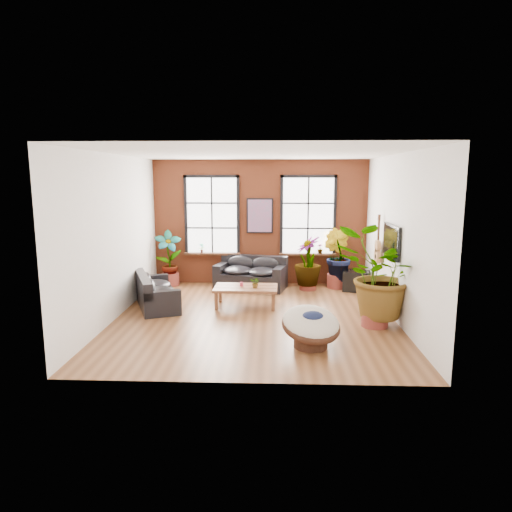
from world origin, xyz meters
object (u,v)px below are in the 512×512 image
Objects in this scene: sofa_back at (251,274)px; sofa_left at (155,292)px; papasan_chair at (311,325)px; coffee_table at (246,289)px.

sofa_back is 0.98× the size of sofa_left.
sofa_left is at bearing 126.22° from papasan_chair.
coffee_table is at bearing -77.05° from sofa_back.
coffee_table is at bearing 99.10° from papasan_chair.
sofa_left is 2.15m from coffee_table.
coffee_table is 1.12× the size of papasan_chair.
papasan_chair is at bearing -61.65° from coffee_table.
sofa_back is at bearing 88.17° from papasan_chair.
papasan_chair reaches higher than sofa_left.
sofa_back reaches higher than coffee_table.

